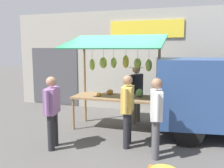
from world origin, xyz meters
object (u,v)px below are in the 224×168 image
object	(u,v)px
market_stall	(117,71)
shopper_in_striped_shirt	(128,106)
shopper_with_ponytail	(52,108)
vendor_with_sunhat	(136,89)
shopper_in_grey_tee	(156,112)

from	to	relation	value
market_stall	shopper_in_striped_shirt	bearing A→B (deg)	117.65
shopper_with_ponytail	shopper_in_striped_shirt	size ratio (longest dim) A/B	0.99
market_stall	shopper_with_ponytail	world-z (taller)	market_stall
vendor_with_sunhat	shopper_in_grey_tee	distance (m)	2.29
market_stall	shopper_in_striped_shirt	xyz separation A→B (m)	(-0.57, 1.09, -0.65)
vendor_with_sunhat	shopper_in_grey_tee	xyz separation A→B (m)	(-0.86, 2.12, -0.08)
shopper_in_grey_tee	shopper_in_striped_shirt	world-z (taller)	shopper_in_striped_shirt
vendor_with_sunhat	shopper_in_striped_shirt	distance (m)	1.79
market_stall	vendor_with_sunhat	world-z (taller)	market_stall
market_stall	shopper_in_grey_tee	distance (m)	1.99
shopper_in_grey_tee	shopper_in_striped_shirt	bearing A→B (deg)	52.49
shopper_with_ponytail	shopper_in_grey_tee	distance (m)	2.16
shopper_in_grey_tee	shopper_in_striped_shirt	xyz separation A→B (m)	(0.66, -0.34, 0.00)
market_stall	shopper_in_grey_tee	bearing A→B (deg)	130.68
shopper_in_grey_tee	shopper_in_striped_shirt	size ratio (longest dim) A/B	1.00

